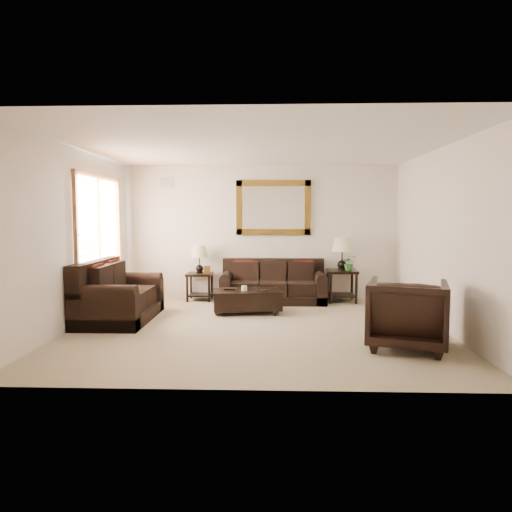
{
  "coord_description": "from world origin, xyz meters",
  "views": [
    {
      "loc": [
        0.24,
        -6.77,
        1.68
      ],
      "look_at": [
        -0.02,
        0.6,
        1.03
      ],
      "focal_mm": 32.0,
      "sensor_mm": 36.0,
      "label": 1
    }
  ],
  "objects_px": {
    "sofa": "(273,287)",
    "end_table_left": "(200,264)",
    "end_table_right": "(342,260)",
    "armchair": "(407,310)",
    "coffee_table": "(247,299)",
    "loveseat": "(116,298)"
  },
  "relations": [
    {
      "from": "loveseat",
      "to": "end_table_left",
      "type": "distance_m",
      "value": 2.12
    },
    {
      "from": "loveseat",
      "to": "end_table_right",
      "type": "relative_size",
      "value": 1.36
    },
    {
      "from": "sofa",
      "to": "end_table_right",
      "type": "xyz_separation_m",
      "value": [
        1.35,
        0.07,
        0.52
      ]
    },
    {
      "from": "sofa",
      "to": "end_table_left",
      "type": "height_order",
      "value": "end_table_left"
    },
    {
      "from": "coffee_table",
      "to": "armchair",
      "type": "xyz_separation_m",
      "value": [
        2.15,
        -2.05,
        0.24
      ]
    },
    {
      "from": "loveseat",
      "to": "coffee_table",
      "type": "height_order",
      "value": "loveseat"
    },
    {
      "from": "end_table_left",
      "to": "armchair",
      "type": "distance_m",
      "value": 4.51
    },
    {
      "from": "sofa",
      "to": "end_table_left",
      "type": "bearing_deg",
      "value": 175.72
    },
    {
      "from": "coffee_table",
      "to": "armchair",
      "type": "bearing_deg",
      "value": -51.46
    },
    {
      "from": "end_table_right",
      "to": "armchair",
      "type": "relative_size",
      "value": 1.3
    },
    {
      "from": "sofa",
      "to": "coffee_table",
      "type": "xyz_separation_m",
      "value": [
        -0.46,
        -1.06,
        -0.05
      ]
    },
    {
      "from": "end_table_left",
      "to": "end_table_right",
      "type": "xyz_separation_m",
      "value": [
        2.82,
        -0.04,
        0.1
      ]
    },
    {
      "from": "sofa",
      "to": "end_table_left",
      "type": "relative_size",
      "value": 1.83
    },
    {
      "from": "end_table_right",
      "to": "armchair",
      "type": "xyz_separation_m",
      "value": [
        0.34,
        -3.18,
        -0.34
      ]
    },
    {
      "from": "end_table_right",
      "to": "armchair",
      "type": "bearing_deg",
      "value": -83.85
    },
    {
      "from": "sofa",
      "to": "armchair",
      "type": "xyz_separation_m",
      "value": [
        1.69,
        -3.11,
        0.19
      ]
    },
    {
      "from": "sofa",
      "to": "end_table_right",
      "type": "relative_size",
      "value": 1.61
    },
    {
      "from": "sofa",
      "to": "end_table_right",
      "type": "distance_m",
      "value": 1.45
    },
    {
      "from": "end_table_left",
      "to": "armchair",
      "type": "bearing_deg",
      "value": -45.52
    },
    {
      "from": "sofa",
      "to": "coffee_table",
      "type": "bearing_deg",
      "value": -113.27
    },
    {
      "from": "sofa",
      "to": "armchair",
      "type": "height_order",
      "value": "armchair"
    },
    {
      "from": "end_table_left",
      "to": "end_table_right",
      "type": "relative_size",
      "value": 0.88
    }
  ]
}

